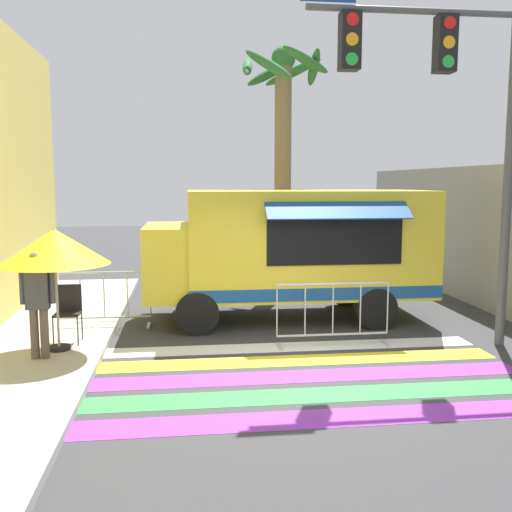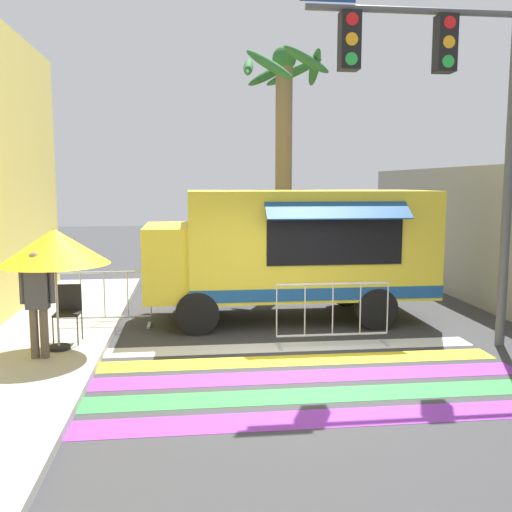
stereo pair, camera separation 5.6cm
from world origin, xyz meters
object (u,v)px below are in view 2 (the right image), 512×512
Objects in this scene: patio_umbrella at (55,247)px; palm_tree at (283,133)px; folding_chair at (68,307)px; barricade_front at (333,315)px; vendor_person at (38,298)px; barricade_side at (105,300)px; food_truck at (286,246)px; traffic_signal_pole at (446,95)px.

palm_tree reaches higher than patio_umbrella.
barricade_front is (4.55, -0.40, -0.17)m from folding_chair.
vendor_person is 0.92× the size of barricade_side.
folding_chair is (-4.08, -1.72, -0.82)m from food_truck.
palm_tree is at bearing 54.99° from vendor_person.
food_truck is 2.91× the size of patio_umbrella.
traffic_signal_pole reaches higher than barricade_side.
traffic_signal_pole reaches higher than vendor_person.
barricade_front is at bearing -89.32° from palm_tree.
patio_umbrella is 7.20m from palm_tree.
barricade_front is at bearing -3.34° from folding_chair.
palm_tree is at bearing 48.15° from patio_umbrella.
barricade_side is (-4.14, 1.79, -0.01)m from barricade_front.
barricade_front and barricade_side have the same top height.
food_truck is at bearing 37.03° from vendor_person.
food_truck is 5.10m from vendor_person.
vendor_person reaches higher than folding_chair.
barricade_front is at bearing 11.96° from vendor_person.
palm_tree is (4.08, 3.21, 3.54)m from barricade_side.
traffic_signal_pole is 0.96× the size of palm_tree.
barricade_front is 1.10× the size of barricade_side.
folding_chair is (0.07, 0.49, -1.10)m from patio_umbrella.
barricade_side is at bearing -141.84° from palm_tree.
traffic_signal_pole is 3.00× the size of patio_umbrella.
palm_tree is (4.56, 5.09, 2.27)m from patio_umbrella.
vendor_person is at bearing -130.61° from palm_tree.
folding_chair is 0.16× the size of palm_tree.
folding_chair is 1.03m from vendor_person.
folding_chair is at bearing -106.25° from barricade_side.
palm_tree is (0.41, 2.89, 2.56)m from food_truck.
food_truck is 3.17× the size of barricade_side.
barricade_front is 0.32× the size of palm_tree.
barricade_front is (4.81, 0.54, -0.52)m from vendor_person.
food_truck reaches higher than folding_chair.
barricade_side is 6.29m from palm_tree.
food_truck reaches higher than vendor_person.
traffic_signal_pole is at bearing -19.51° from barricade_side.
barricade_side is (0.47, 1.88, -1.27)m from patio_umbrella.
folding_chair is at bearing 173.67° from traffic_signal_pole.
patio_umbrella is at bearing -104.17° from barricade_side.
folding_chair is 0.49× the size of barricade_front.
patio_umbrella reaches higher than barricade_side.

